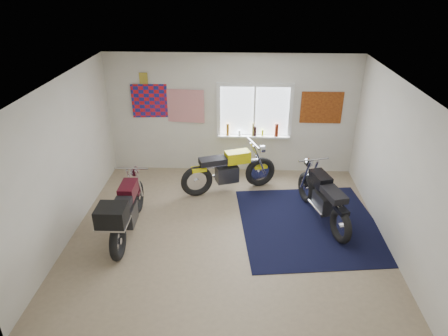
{
  "coord_description": "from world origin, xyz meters",
  "views": [
    {
      "loc": [
        0.2,
        -5.93,
        4.25
      ],
      "look_at": [
        -0.08,
        0.4,
        1.08
      ],
      "focal_mm": 32.0,
      "sensor_mm": 36.0,
      "label": 1
    }
  ],
  "objects_px": {
    "navy_rug": "(310,224)",
    "black_chrome_bike": "(323,199)",
    "maroon_tourer": "(125,211)",
    "yellow_triumph": "(229,171)"
  },
  "relations": [
    {
      "from": "maroon_tourer",
      "to": "navy_rug",
      "type": "bearing_deg",
      "value": -81.44
    },
    {
      "from": "maroon_tourer",
      "to": "black_chrome_bike",
      "type": "bearing_deg",
      "value": -79.19
    },
    {
      "from": "navy_rug",
      "to": "maroon_tourer",
      "type": "relative_size",
      "value": 1.27
    },
    {
      "from": "navy_rug",
      "to": "yellow_triumph",
      "type": "relative_size",
      "value": 1.3
    },
    {
      "from": "yellow_triumph",
      "to": "maroon_tourer",
      "type": "distance_m",
      "value": 2.46
    },
    {
      "from": "navy_rug",
      "to": "yellow_triumph",
      "type": "distance_m",
      "value": 2.02
    },
    {
      "from": "navy_rug",
      "to": "black_chrome_bike",
      "type": "height_order",
      "value": "black_chrome_bike"
    },
    {
      "from": "navy_rug",
      "to": "yellow_triumph",
      "type": "height_order",
      "value": "yellow_triumph"
    },
    {
      "from": "navy_rug",
      "to": "black_chrome_bike",
      "type": "xyz_separation_m",
      "value": [
        0.23,
        0.18,
        0.45
      ]
    },
    {
      "from": "yellow_triumph",
      "to": "black_chrome_bike",
      "type": "bearing_deg",
      "value": -50.18
    }
  ]
}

